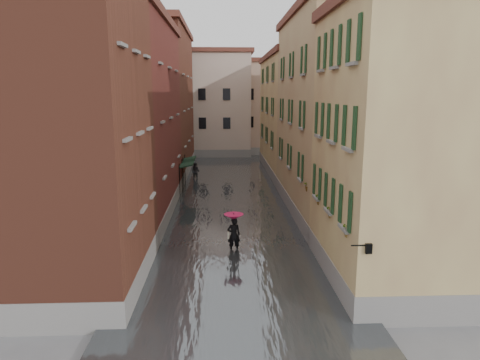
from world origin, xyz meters
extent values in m
plane|color=slate|center=(0.00, 0.00, 0.00)|extent=(120.00, 120.00, 0.00)
cube|color=#4B5053|center=(0.00, 13.00, 0.10)|extent=(10.00, 60.00, 0.20)
cube|color=brown|center=(-7.00, -2.00, 6.50)|extent=(6.00, 8.00, 13.00)
cube|color=maroon|center=(-7.00, 9.00, 6.25)|extent=(6.00, 14.00, 12.50)
cube|color=brown|center=(-7.00, 24.00, 7.00)|extent=(6.00, 16.00, 14.00)
cube|color=#A17A53|center=(7.00, -2.00, 5.75)|extent=(6.00, 8.00, 11.50)
cube|color=tan|center=(7.00, 9.00, 6.50)|extent=(6.00, 14.00, 13.00)
cube|color=#A17A53|center=(7.00, 24.00, 5.75)|extent=(6.00, 16.00, 11.50)
cube|color=beige|center=(-3.00, 38.00, 6.50)|extent=(12.00, 9.00, 13.00)
cube|color=tan|center=(6.00, 40.00, 6.00)|extent=(10.00, 9.00, 12.00)
cube|color=black|center=(-3.45, 14.89, 2.55)|extent=(1.09, 3.21, 0.31)
cylinder|color=black|center=(-3.95, 13.29, 1.40)|extent=(0.06, 0.06, 2.80)
cylinder|color=black|center=(-3.95, 16.49, 1.40)|extent=(0.06, 0.06, 2.80)
cube|color=black|center=(-3.45, 16.91, 2.55)|extent=(1.09, 2.73, 0.31)
cylinder|color=black|center=(-3.95, 15.54, 1.40)|extent=(0.06, 0.06, 2.80)
cylinder|color=black|center=(-3.95, 18.27, 1.40)|extent=(0.06, 0.06, 2.80)
cylinder|color=black|center=(4.05, -6.00, 3.10)|extent=(0.60, 0.05, 0.05)
cube|color=black|center=(4.35, -6.00, 3.00)|extent=(0.22, 0.22, 0.35)
cube|color=beige|center=(4.35, -6.00, 3.00)|extent=(0.14, 0.14, 0.24)
cube|color=brown|center=(4.12, -4.59, 3.15)|extent=(0.22, 0.85, 0.18)
imported|color=#265926|center=(4.12, -4.59, 3.57)|extent=(0.59, 0.51, 0.66)
cube|color=brown|center=(4.12, -2.10, 3.15)|extent=(0.22, 0.85, 0.18)
imported|color=#265926|center=(4.12, -2.10, 3.57)|extent=(0.59, 0.51, 0.66)
cube|color=brown|center=(4.12, 0.15, 3.15)|extent=(0.22, 0.85, 0.18)
imported|color=#265926|center=(4.12, 0.15, 3.57)|extent=(0.59, 0.51, 0.66)
cube|color=brown|center=(4.12, 2.98, 3.15)|extent=(0.22, 0.85, 0.18)
imported|color=#265926|center=(4.12, 2.98, 3.57)|extent=(0.59, 0.51, 0.66)
imported|color=black|center=(-0.03, 1.59, 0.93)|extent=(0.74, 0.54, 1.87)
cube|color=beige|center=(-0.31, 1.64, 0.95)|extent=(0.08, 0.30, 0.38)
cylinder|color=black|center=(-0.03, 1.59, 1.35)|extent=(0.02, 0.02, 1.00)
cone|color=#C90D45|center=(-0.03, 1.59, 1.92)|extent=(1.05, 1.05, 0.28)
imported|color=black|center=(-3.15, 20.33, 0.87)|extent=(1.00, 0.88, 1.73)
camera|label=1|loc=(-0.60, -19.60, 8.20)|focal=32.00mm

